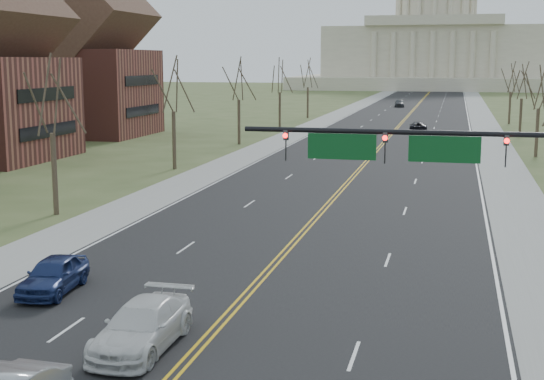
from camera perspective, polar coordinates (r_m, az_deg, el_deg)
The scene contains 21 objects.
road at distance 123.23m, azimuth 10.00°, elevation 5.30°, with size 20.00×380.00×0.01m, color black.
sidewalk_left at distance 124.57m, azimuth 4.46°, elevation 5.46°, with size 4.00×380.00×0.03m, color gray.
sidewalk_right at distance 123.05m, azimuth 15.60°, elevation 5.09°, with size 4.00×380.00×0.03m, color gray.
center_line at distance 123.23m, azimuth 10.00°, elevation 5.30°, with size 0.42×380.00×0.01m, color gold.
edge_line_left at distance 124.24m, azimuth 5.47°, elevation 5.44°, with size 0.15×380.00×0.01m, color silver.
edge_line_right at distance 123.00m, azimuth 14.57°, elevation 5.13°, with size 0.15×380.00×0.01m, color silver.
capitol at distance 262.71m, azimuth 12.14°, elevation 10.61°, with size 90.00×60.00×50.00m.
signal_mast at distance 26.37m, azimuth 12.70°, elevation 1.96°, with size 12.12×0.44×7.20m.
tree_l_0 at distance 46.91m, azimuth -16.31°, elevation 6.56°, with size 3.96×3.96×9.00m.
tree_l_1 at distance 65.01m, azimuth -7.47°, elevation 7.64°, with size 3.96×3.96×9.00m.
tree_r_2 at distance 77.07m, azimuth 19.50°, elevation 7.20°, with size 3.74×3.74×8.50m.
tree_l_2 at distance 83.98m, azimuth -2.52°, elevation 8.17°, with size 3.96×3.96×9.00m.
tree_r_3 at distance 96.98m, azimuth 18.34°, elevation 7.67°, with size 3.74×3.74×8.50m.
tree_l_3 at distance 103.33m, azimuth 0.59°, elevation 8.47°, with size 3.96×3.96×9.00m.
tree_r_4 at distance 116.92m, azimuth 17.57°, elevation 7.98°, with size 3.74×3.74×8.50m.
tree_l_4 at distance 122.89m, azimuth 2.72°, elevation 8.66°, with size 3.96×3.96×9.00m.
bldg_left_far at distance 98.01m, azimuth -14.45°, elevation 9.62°, with size 17.10×14.28×23.25m.
car_sb_inner_second at distance 25.15m, azimuth -9.75°, elevation -10.07°, with size 2.09×5.14×1.49m, color silver.
car_sb_outer_second at distance 31.76m, azimuth -16.14°, elevation -6.15°, with size 1.71×4.25×1.45m, color navy.
car_far_nb at distance 100.85m, azimuth 10.94°, elevation 4.70°, with size 2.21×4.79×1.33m, color black.
car_far_sb at distance 155.04m, azimuth 9.57°, elevation 6.48°, with size 1.85×4.61×1.57m, color #4A4E52.
Camera 1 is at (7.83, -12.64, 9.22)m, focal length 50.00 mm.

